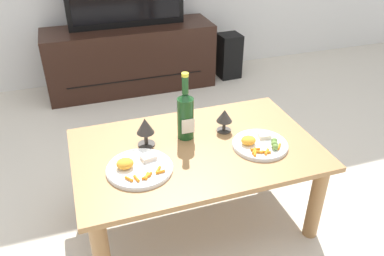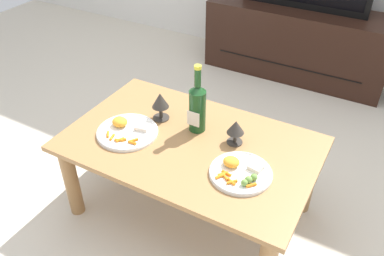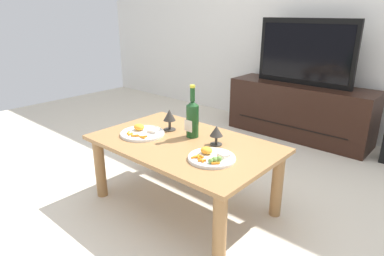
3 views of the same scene
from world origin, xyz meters
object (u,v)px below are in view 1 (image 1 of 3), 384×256
at_px(dinner_plate_left, 139,167).
at_px(dining_table, 196,161).
at_px(wine_bottle, 185,113).
at_px(tv_stand, 131,58).
at_px(dinner_plate_right, 260,144).
at_px(floor_speaker, 229,56).
at_px(goblet_left, 145,127).
at_px(goblet_right, 224,117).

bearing_deg(dinner_plate_left, dining_table, 16.09).
relative_size(dining_table, wine_bottle, 3.39).
bearing_deg(tv_stand, dinner_plate_left, -99.36).
distance_m(dining_table, dinner_plate_right, 0.31).
distance_m(wine_bottle, dinner_plate_left, 0.35).
distance_m(floor_speaker, wine_bottle, 1.82).
xyz_separation_m(goblet_left, dinner_plate_left, (-0.07, -0.18, -0.08)).
distance_m(floor_speaker, dinner_plate_left, 2.10).
xyz_separation_m(floor_speaker, dinner_plate_right, (-0.60, -1.73, 0.26)).
bearing_deg(floor_speaker, wine_bottle, -122.42).
bearing_deg(dining_table, floor_speaker, 61.69).
bearing_deg(goblet_left, dinner_plate_left, -112.72).
height_order(floor_speaker, goblet_right, goblet_right).
bearing_deg(tv_stand, goblet_right, -83.63).
relative_size(goblet_left, goblet_right, 1.20).
relative_size(dining_table, goblet_left, 7.95).
xyz_separation_m(floor_speaker, wine_bottle, (-0.90, -1.54, 0.38)).
xyz_separation_m(wine_bottle, dinner_plate_left, (-0.27, -0.19, -0.12)).
relative_size(tv_stand, dinner_plate_right, 5.30).
relative_size(wine_bottle, dinner_plate_left, 1.17).
height_order(goblet_right, dinner_plate_right, goblet_right).
xyz_separation_m(goblet_right, dinner_plate_left, (-0.47, -0.18, -0.07)).
bearing_deg(dining_table, dinner_plate_left, -163.91).
xyz_separation_m(floor_speaker, dinner_plate_left, (-1.17, -1.72, 0.26)).
bearing_deg(dinner_plate_left, goblet_left, 67.28).
relative_size(dining_table, dinner_plate_left, 3.96).
bearing_deg(floor_speaker, dinner_plate_left, -126.26).
bearing_deg(dinner_plate_right, tv_stand, 99.11).
height_order(dining_table, tv_stand, tv_stand).
height_order(dining_table, wine_bottle, wine_bottle).
height_order(floor_speaker, wine_bottle, wine_bottle).
bearing_deg(wine_bottle, dinner_plate_left, -145.54).
bearing_deg(goblet_left, dining_table, -23.58).
bearing_deg(tv_stand, dinner_plate_right, -80.89).
height_order(dining_table, dinner_plate_left, dinner_plate_left).
relative_size(tv_stand, goblet_left, 9.69).
height_order(tv_stand, wine_bottle, wine_bottle).
bearing_deg(dinner_plate_left, goblet_right, 20.81).
distance_m(dining_table, floor_speaker, 1.87).
height_order(tv_stand, goblet_left, goblet_left).
height_order(goblet_left, dinner_plate_left, goblet_left).
relative_size(goblet_left, dinner_plate_right, 0.55).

